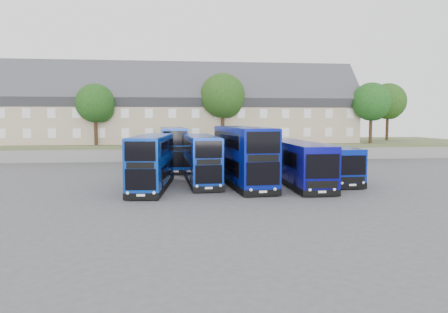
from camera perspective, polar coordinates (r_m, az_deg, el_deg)
ground at (r=31.75m, az=1.77°, el=-4.72°), size 120.00×120.00×0.00m
retaining_wall at (r=55.33m, az=-2.03°, el=0.22°), size 70.00×0.40×1.50m
earth_bank at (r=65.25m, az=-2.80°, el=1.16°), size 80.00×20.00×2.00m
terrace_row at (r=60.97m, az=-5.37°, el=6.14°), size 48.00×10.40×11.20m
dd_front_left at (r=33.55m, az=-9.41°, el=-0.85°), size 3.37×10.33×4.03m
dd_front_mid at (r=35.89m, az=-2.99°, el=-0.51°), size 2.63×9.94×3.91m
dd_front_right at (r=35.10m, az=2.49°, el=-0.04°), size 3.51×11.81×4.63m
dd_rear_left at (r=46.45m, az=-6.66°, el=0.99°), size 2.89×11.05×4.36m
dd_rear_right at (r=46.16m, az=1.08°, el=0.76°), size 2.33×10.01×3.97m
coach_east_a at (r=36.12m, az=9.60°, el=-0.91°), size 2.91×12.64×3.44m
coach_east_b at (r=38.92m, az=13.03°, el=-0.85°), size 2.69×11.14×3.02m
tree_west at (r=56.78m, az=-16.32°, el=6.51°), size 4.80×4.80×7.65m
tree_mid at (r=57.01m, az=-0.03°, el=7.72°), size 5.76×5.76×9.18m
tree_east at (r=62.20m, az=18.77°, el=6.61°), size 5.12×5.12×8.16m
tree_far at (r=71.16m, az=20.70°, el=6.59°), size 5.44×5.44×8.67m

